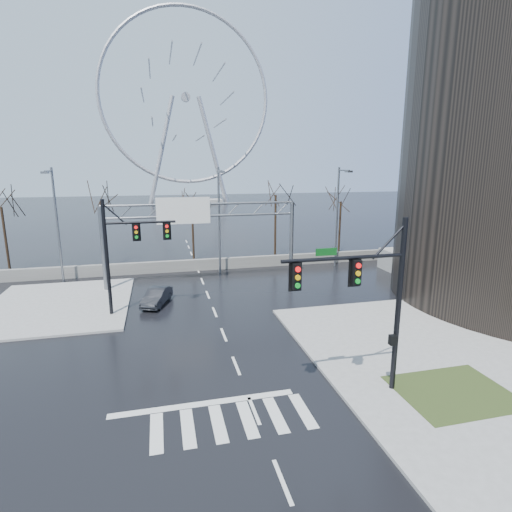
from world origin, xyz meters
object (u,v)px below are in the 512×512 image
object	(u,v)px
signal_mast_far	(124,246)
signal_mast_near	(372,292)
ferris_wheel	(186,105)
car	(157,297)
sign_gantry	(197,226)

from	to	relation	value
signal_mast_far	signal_mast_near	bearing A→B (deg)	-49.74
ferris_wheel	signal_mast_far	bearing A→B (deg)	-97.20
car	signal_mast_near	bearing A→B (deg)	-38.29
signal_mast_near	ferris_wheel	bearing A→B (deg)	90.08
sign_gantry	ferris_wheel	distance (m)	82.91
signal_mast_near	ferris_wheel	size ratio (longest dim) A/B	0.16
ferris_wheel	car	distance (m)	88.60
signal_mast_near	car	size ratio (longest dim) A/B	2.16
ferris_wheel	car	world-z (taller)	ferris_wheel
signal_mast_near	ferris_wheel	distance (m)	101.29
signal_mast_far	car	size ratio (longest dim) A/B	2.16
sign_gantry	ferris_wheel	world-z (taller)	ferris_wheel
signal_mast_near	sign_gantry	bearing A→B (deg)	106.19
signal_mast_near	sign_gantry	world-z (taller)	signal_mast_near
signal_mast_near	car	distance (m)	17.78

